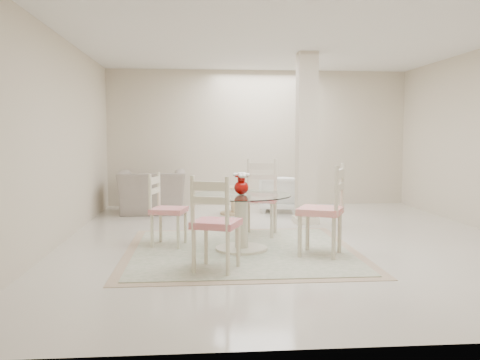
{
  "coord_description": "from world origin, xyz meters",
  "views": [
    {
      "loc": [
        -1.23,
        -6.67,
        1.4
      ],
      "look_at": [
        -0.7,
        -0.42,
        0.85
      ],
      "focal_mm": 38.0,
      "sensor_mm": 36.0,
      "label": 1
    }
  ],
  "objects": [
    {
      "name": "red_vase",
      "position": [
        -0.7,
        -0.62,
        0.83
      ],
      "size": [
        0.2,
        0.19,
        0.27
      ],
      "color": "#9D0704",
      "rests_on": "dining_table"
    },
    {
      "name": "dining_chair_north",
      "position": [
        -0.35,
        0.34,
        0.62
      ],
      "size": [
        0.58,
        0.58,
        1.18
      ],
      "rotation": [
        0.0,
        0.0,
        -0.27
      ],
      "color": "beige",
      "rests_on": "ground"
    },
    {
      "name": "dining_chair_south",
      "position": [
        -1.06,
        -1.57,
        0.58
      ],
      "size": [
        0.57,
        0.57,
        1.1
      ],
      "rotation": [
        0.0,
        0.0,
        2.77
      ],
      "color": "#F1E9C6",
      "rests_on": "ground"
    },
    {
      "name": "dining_table",
      "position": [
        -0.7,
        -0.62,
        0.35
      ],
      "size": [
        1.2,
        1.2,
        0.69
      ],
      "rotation": [
        0.0,
        0.0,
        -0.36
      ],
      "color": "beige",
      "rests_on": "ground"
    },
    {
      "name": "area_rug",
      "position": [
        -0.7,
        -0.62,
        0.01
      ],
      "size": [
        2.8,
        2.8,
        0.02
      ],
      "color": "tan",
      "rests_on": "ground"
    },
    {
      "name": "room_shell",
      "position": [
        0.0,
        0.0,
        1.86
      ],
      "size": [
        6.02,
        7.02,
        2.71
      ],
      "color": "beige",
      "rests_on": "ground"
    },
    {
      "name": "column",
      "position": [
        0.5,
        1.3,
        1.35
      ],
      "size": [
        0.3,
        0.3,
        2.7
      ],
      "primitive_type": "cube",
      "color": "beige",
      "rests_on": "ground"
    },
    {
      "name": "side_table",
      "position": [
        -0.6,
        2.29,
        0.23
      ],
      "size": [
        0.47,
        0.47,
        0.49
      ],
      "color": "tan",
      "rests_on": "ground"
    },
    {
      "name": "ground",
      "position": [
        0.0,
        0.0,
        0.0
      ],
      "size": [
        7.0,
        7.0,
        0.0
      ],
      "primitive_type": "plane",
      "color": "silver",
      "rests_on": "ground"
    },
    {
      "name": "recliner_taupe",
      "position": [
        -2.05,
        2.56,
        0.38
      ],
      "size": [
        1.22,
        1.08,
        0.76
      ],
      "primitive_type": "imported",
      "rotation": [
        0.0,
        0.0,
        3.19
      ],
      "color": "gray",
      "rests_on": "ground"
    },
    {
      "name": "armchair_white",
      "position": [
        0.3,
        2.57,
        0.33
      ],
      "size": [
        0.87,
        0.88,
        0.66
      ],
      "primitive_type": "imported",
      "rotation": [
        0.0,
        0.0,
        2.88
      ],
      "color": "white",
      "rests_on": "ground"
    },
    {
      "name": "dining_chair_east",
      "position": [
        0.26,
        -0.99,
        0.62
      ],
      "size": [
        0.63,
        0.63,
        1.18
      ],
      "rotation": [
        0.0,
        0.0,
        -2.02
      ],
      "color": "beige",
      "rests_on": "ground"
    },
    {
      "name": "dining_chair_west",
      "position": [
        -1.66,
        -0.27,
        0.54
      ],
      "size": [
        0.5,
        0.5,
        1.02
      ],
      "rotation": [
        0.0,
        0.0,
        1.33
      ],
      "color": "beige",
      "rests_on": "ground"
    }
  ]
}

